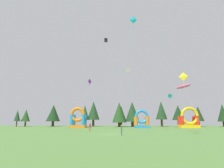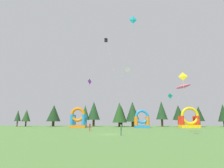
{
  "view_description": "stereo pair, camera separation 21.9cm",
  "coord_description": "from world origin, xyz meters",
  "px_view_note": "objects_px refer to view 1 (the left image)",
  "views": [
    {
      "loc": [
        1.82,
        -34.7,
        2.4
      ],
      "look_at": [
        0.0,
        15.44,
        11.91
      ],
      "focal_mm": 30.89,
      "sensor_mm": 36.0,
      "label": 1
    },
    {
      "loc": [
        2.04,
        -34.69,
        2.4
      ],
      "look_at": [
        0.0,
        15.44,
        11.91
      ],
      "focal_mm": 30.89,
      "sensor_mm": 36.0,
      "label": 2
    }
  ],
  "objects_px": {
    "kite_purple_diamond": "(89,82)",
    "inflatable_orange_dome": "(78,120)",
    "inflatable_yellow_castle": "(142,121)",
    "kite_black_box": "(106,40)",
    "kite_cyan_diamond": "(133,21)",
    "kite_teal_diamond": "(170,96)",
    "kite_pink_parafoil": "(183,86)",
    "person_far_side": "(90,126)",
    "kite_yellow_diamond": "(183,77)",
    "kite_white_delta": "(126,70)",
    "inflatable_blue_arch": "(189,120)",
    "person_left_edge": "(122,129)"
  },
  "relations": [
    {
      "from": "kite_yellow_diamond",
      "to": "inflatable_orange_dome",
      "type": "xyz_separation_m",
      "value": [
        -24.56,
        35.61,
        -6.71
      ]
    },
    {
      "from": "inflatable_orange_dome",
      "to": "kite_white_delta",
      "type": "bearing_deg",
      "value": -49.31
    },
    {
      "from": "inflatable_yellow_castle",
      "to": "kite_yellow_diamond",
      "type": "bearing_deg",
      "value": -84.98
    },
    {
      "from": "kite_purple_diamond",
      "to": "kite_black_box",
      "type": "bearing_deg",
      "value": 64.81
    },
    {
      "from": "person_far_side",
      "to": "inflatable_blue_arch",
      "type": "bearing_deg",
      "value": -78.02
    },
    {
      "from": "kite_pink_parafoil",
      "to": "person_far_side",
      "type": "height_order",
      "value": "kite_pink_parafoil"
    },
    {
      "from": "kite_white_delta",
      "to": "inflatable_orange_dome",
      "type": "height_order",
      "value": "kite_white_delta"
    },
    {
      "from": "kite_cyan_diamond",
      "to": "kite_black_box",
      "type": "bearing_deg",
      "value": 118.16
    },
    {
      "from": "kite_black_box",
      "to": "kite_yellow_diamond",
      "type": "xyz_separation_m",
      "value": [
        14.23,
        -22.78,
        -16.47
      ]
    },
    {
      "from": "kite_purple_diamond",
      "to": "inflatable_orange_dome",
      "type": "height_order",
      "value": "kite_purple_diamond"
    },
    {
      "from": "kite_cyan_diamond",
      "to": "inflatable_yellow_castle",
      "type": "relative_size",
      "value": 4.3
    },
    {
      "from": "kite_cyan_diamond",
      "to": "kite_yellow_diamond",
      "type": "relative_size",
      "value": 2.57
    },
    {
      "from": "kite_black_box",
      "to": "person_far_side",
      "type": "relative_size",
      "value": 14.2
    },
    {
      "from": "kite_cyan_diamond",
      "to": "kite_teal_diamond",
      "type": "bearing_deg",
      "value": 59.79
    },
    {
      "from": "kite_cyan_diamond",
      "to": "kite_pink_parafoil",
      "type": "xyz_separation_m",
      "value": [
        9.74,
        -1.45,
        -15.5
      ]
    },
    {
      "from": "kite_purple_diamond",
      "to": "kite_yellow_diamond",
      "type": "relative_size",
      "value": 1.24
    },
    {
      "from": "kite_purple_diamond",
      "to": "kite_black_box",
      "type": "height_order",
      "value": "kite_black_box"
    },
    {
      "from": "kite_purple_diamond",
      "to": "kite_pink_parafoil",
      "type": "height_order",
      "value": "kite_purple_diamond"
    },
    {
      "from": "inflatable_orange_dome",
      "to": "kite_teal_diamond",
      "type": "bearing_deg",
      "value": -5.38
    },
    {
      "from": "kite_cyan_diamond",
      "to": "kite_yellow_diamond",
      "type": "distance_m",
      "value": 19.4
    },
    {
      "from": "kite_cyan_diamond",
      "to": "inflatable_blue_arch",
      "type": "distance_m",
      "value": 38.46
    },
    {
      "from": "kite_cyan_diamond",
      "to": "kite_pink_parafoil",
      "type": "height_order",
      "value": "kite_cyan_diamond"
    },
    {
      "from": "person_far_side",
      "to": "inflatable_blue_arch",
      "type": "xyz_separation_m",
      "value": [
        29.53,
        20.36,
        1.29
      ]
    },
    {
      "from": "kite_black_box",
      "to": "inflatable_blue_arch",
      "type": "xyz_separation_m",
      "value": [
        26.62,
        11.24,
        -23.41
      ]
    },
    {
      "from": "inflatable_yellow_castle",
      "to": "inflatable_blue_arch",
      "type": "bearing_deg",
      "value": -1.71
    },
    {
      "from": "kite_yellow_diamond",
      "to": "inflatable_orange_dome",
      "type": "height_order",
      "value": "kite_yellow_diamond"
    },
    {
      "from": "person_left_edge",
      "to": "person_far_side",
      "type": "bearing_deg",
      "value": 29.47
    },
    {
      "from": "person_left_edge",
      "to": "kite_teal_diamond",
      "type": "bearing_deg",
      "value": -27.62
    },
    {
      "from": "kite_yellow_diamond",
      "to": "kite_pink_parafoil",
      "type": "bearing_deg",
      "value": 71.97
    },
    {
      "from": "kite_black_box",
      "to": "inflatable_orange_dome",
      "type": "height_order",
      "value": "kite_black_box"
    },
    {
      "from": "kite_yellow_diamond",
      "to": "person_left_edge",
      "type": "xyz_separation_m",
      "value": [
        -10.11,
        1.21,
        -8.31
      ]
    },
    {
      "from": "kite_pink_parafoil",
      "to": "person_far_side",
      "type": "bearing_deg",
      "value": 164.14
    },
    {
      "from": "kite_black_box",
      "to": "kite_cyan_diamond",
      "type": "bearing_deg",
      "value": -61.84
    },
    {
      "from": "inflatable_blue_arch",
      "to": "inflatable_yellow_castle",
      "type": "distance_m",
      "value": 15.43
    },
    {
      "from": "kite_cyan_diamond",
      "to": "kite_white_delta",
      "type": "bearing_deg",
      "value": 100.62
    },
    {
      "from": "kite_black_box",
      "to": "person_far_side",
      "type": "bearing_deg",
      "value": -107.64
    },
    {
      "from": "kite_black_box",
      "to": "kite_teal_diamond",
      "type": "relative_size",
      "value": 2.43
    },
    {
      "from": "kite_white_delta",
      "to": "kite_purple_diamond",
      "type": "xyz_separation_m",
      "value": [
        -9.23,
        -1.67,
        -3.51
      ]
    },
    {
      "from": "kite_teal_diamond",
      "to": "kite_white_delta",
      "type": "bearing_deg",
      "value": -133.45
    },
    {
      "from": "kite_teal_diamond",
      "to": "inflatable_blue_arch",
      "type": "bearing_deg",
      "value": 12.44
    },
    {
      "from": "kite_cyan_diamond",
      "to": "inflatable_blue_arch",
      "type": "xyz_separation_m",
      "value": [
        19.51,
        24.53,
        -22.29
      ]
    },
    {
      "from": "kite_purple_diamond",
      "to": "person_left_edge",
      "type": "relative_size",
      "value": 7.09
    },
    {
      "from": "kite_yellow_diamond",
      "to": "person_far_side",
      "type": "xyz_separation_m",
      "value": [
        -17.13,
        13.66,
        -8.23
      ]
    },
    {
      "from": "person_left_edge",
      "to": "kite_yellow_diamond",
      "type": "bearing_deg",
      "value": -96.82
    },
    {
      "from": "kite_pink_parafoil",
      "to": "inflatable_yellow_castle",
      "type": "xyz_separation_m",
      "value": [
        -5.65,
        26.44,
        -7.02
      ]
    },
    {
      "from": "inflatable_yellow_castle",
      "to": "kite_black_box",
      "type": "bearing_deg",
      "value": -133.75
    },
    {
      "from": "kite_white_delta",
      "to": "kite_teal_diamond",
      "type": "bearing_deg",
      "value": 46.55
    },
    {
      "from": "inflatable_yellow_castle",
      "to": "kite_pink_parafoil",
      "type": "bearing_deg",
      "value": -77.94
    },
    {
      "from": "kite_black_box",
      "to": "kite_teal_diamond",
      "type": "height_order",
      "value": "kite_black_box"
    },
    {
      "from": "kite_teal_diamond",
      "to": "inflatable_orange_dome",
      "type": "relative_size",
      "value": 1.58
    }
  ]
}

